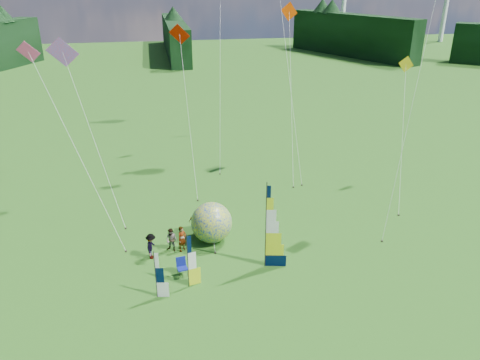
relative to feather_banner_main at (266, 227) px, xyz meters
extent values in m
plane|color=#2F751C|center=(-0.36, -2.86, -2.77)|extent=(220.00, 220.00, 0.00)
sphere|color=navy|center=(-2.85, 3.65, -1.38)|extent=(3.43, 3.43, 2.78)
imported|color=#66594C|center=(-4.92, 2.76, -1.89)|extent=(0.77, 0.73, 1.76)
imported|color=#66594C|center=(-5.60, 2.85, -1.96)|extent=(0.87, 0.75, 1.62)
imported|color=#66594C|center=(-6.91, 2.23, -1.90)|extent=(0.70, 1.19, 1.74)
imported|color=#66594C|center=(-3.80, 4.68, -1.85)|extent=(1.15, 0.90, 1.83)
camera|label=1|loc=(-6.05, -23.80, 14.02)|focal=35.00mm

